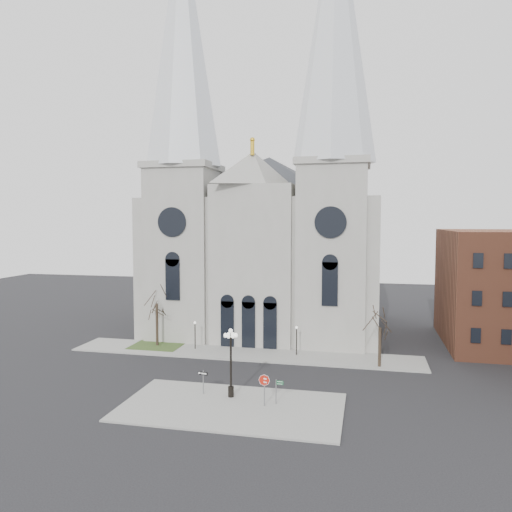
% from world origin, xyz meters
% --- Properties ---
extents(ground, '(160.00, 160.00, 0.00)m').
position_xyz_m(ground, '(0.00, 0.00, 0.00)').
color(ground, black).
rests_on(ground, ground).
extents(sidewalk_near, '(18.00, 10.00, 0.14)m').
position_xyz_m(sidewalk_near, '(3.00, -5.00, 0.07)').
color(sidewalk_near, gray).
rests_on(sidewalk_near, ground).
extents(sidewalk_far, '(40.00, 6.00, 0.14)m').
position_xyz_m(sidewalk_far, '(0.00, 11.00, 0.07)').
color(sidewalk_far, gray).
rests_on(sidewalk_far, ground).
extents(grass_patch, '(6.00, 5.00, 0.18)m').
position_xyz_m(grass_patch, '(-11.00, 12.00, 0.09)').
color(grass_patch, '#2F461E').
rests_on(grass_patch, ground).
extents(cathedral, '(33.00, 26.66, 54.00)m').
position_xyz_m(cathedral, '(0.00, 22.86, 18.48)').
color(cathedral, gray).
rests_on(cathedral, ground).
extents(bg_building_brick, '(14.00, 18.00, 14.00)m').
position_xyz_m(bg_building_brick, '(30.00, 22.00, 7.00)').
color(bg_building_brick, brown).
rests_on(bg_building_brick, ground).
extents(tree_left, '(3.20, 3.20, 7.50)m').
position_xyz_m(tree_left, '(-11.00, 12.00, 5.58)').
color(tree_left, black).
rests_on(tree_left, ground).
extents(tree_right, '(3.20, 3.20, 6.00)m').
position_xyz_m(tree_right, '(15.00, 9.00, 4.47)').
color(tree_right, black).
rests_on(tree_right, ground).
extents(ped_lamp_left, '(0.32, 0.32, 3.26)m').
position_xyz_m(ped_lamp_left, '(-6.00, 11.50, 2.33)').
color(ped_lamp_left, black).
rests_on(ped_lamp_left, sidewalk_far).
extents(ped_lamp_right, '(0.32, 0.32, 3.26)m').
position_xyz_m(ped_lamp_right, '(6.00, 11.50, 2.33)').
color(ped_lamp_right, black).
rests_on(ped_lamp_right, sidewalk_far).
extents(stop_sign, '(0.88, 0.37, 2.61)m').
position_xyz_m(stop_sign, '(5.60, -4.35, 1.99)').
color(stop_sign, slate).
rests_on(stop_sign, sidewalk_near).
extents(globe_lamp, '(1.41, 1.41, 5.93)m').
position_xyz_m(globe_lamp, '(2.38, -2.94, 3.86)').
color(globe_lamp, black).
rests_on(globe_lamp, sidewalk_near).
extents(one_way_sign, '(0.89, 0.19, 2.05)m').
position_xyz_m(one_way_sign, '(-0.18, -2.71, 1.54)').
color(one_way_sign, slate).
rests_on(one_way_sign, sidewalk_near).
extents(street_name_sign, '(0.66, 0.08, 2.06)m').
position_xyz_m(street_name_sign, '(6.54, -3.77, 1.37)').
color(street_name_sign, slate).
rests_on(street_name_sign, sidewalk_near).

